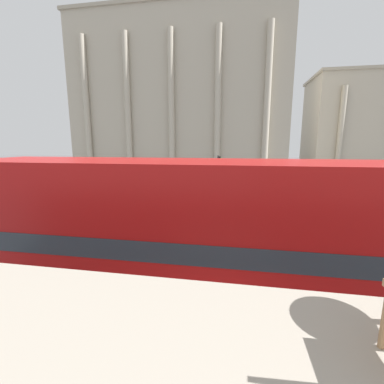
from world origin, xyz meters
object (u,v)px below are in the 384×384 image
double_decker_bus (183,239)px  traffic_light_mid (277,176)px  pedestrian_blue (226,177)px  traffic_light_near (179,190)px  car_white (162,195)px  car_navy (195,192)px  plaza_building_left (181,98)px  pedestrian_grey (229,188)px  pedestrian_white (168,188)px  traffic_light_far (219,167)px

double_decker_bus → traffic_light_mid: size_ratio=2.94×
double_decker_bus → pedestrian_blue: size_ratio=6.43×
traffic_light_near → car_white: size_ratio=0.80×
car_navy → plaza_building_left: bearing=131.2°
car_white → car_navy: (2.45, 1.82, 0.00)m
pedestrian_grey → pedestrian_white: size_ratio=1.02×
traffic_light_near → pedestrian_white: 8.48m
plaza_building_left → traffic_light_mid: size_ratio=9.59×
pedestrian_blue → double_decker_bus: bearing=87.6°
traffic_light_far → pedestrian_white: bearing=-124.6°
double_decker_bus → traffic_light_far: (-0.64, 21.87, -0.08)m
traffic_light_near → pedestrian_white: size_ratio=2.09×
traffic_light_far → car_navy: traffic_light_far is taller
car_white → pedestrian_blue: pedestrian_blue is taller
car_white → pedestrian_grey: 6.07m
pedestrian_white → pedestrian_grey: bearing=52.1°
car_white → pedestrian_blue: 11.25m
plaza_building_left → pedestrian_grey: size_ratio=21.42×
double_decker_bus → plaza_building_left: (-8.49, 39.36, 10.13)m
traffic_light_far → double_decker_bus: bearing=-88.3°
traffic_light_near → car_navy: size_ratio=0.80×
double_decker_bus → car_white: 14.76m
double_decker_bus → traffic_light_far: size_ratio=2.99×
pedestrian_white → traffic_light_mid: bearing=34.5°
traffic_light_far → pedestrian_blue: 2.70m
double_decker_bus → traffic_light_near: 8.29m
pedestrian_grey → traffic_light_near: bearing=-66.7°
traffic_light_near → traffic_light_mid: size_ratio=0.92×
pedestrian_grey → pedestrian_white: bearing=-132.4°
double_decker_bus → traffic_light_mid: bearing=67.3°
traffic_light_far → car_white: size_ratio=0.85×
double_decker_bus → traffic_light_near: size_ratio=3.20×
car_navy → pedestrian_white: size_ratio=2.63×
traffic_light_near → car_white: traffic_light_near is taller
traffic_light_far → pedestrian_white: (-4.07, -5.90, -1.43)m
traffic_light_mid → car_white: bearing=-177.1°
traffic_light_far → traffic_light_mid: bearing=-56.6°
traffic_light_near → traffic_light_far: traffic_light_far is taller
pedestrian_grey → pedestrian_white: (-5.40, -0.71, -0.02)m
plaza_building_left → car_white: 28.35m
double_decker_bus → pedestrian_white: size_ratio=6.70×
traffic_light_far → pedestrian_grey: traffic_light_far is taller
plaza_building_left → traffic_light_mid: bearing=-62.9°
traffic_light_mid → pedestrian_blue: traffic_light_mid is taller
car_navy → traffic_light_near: bearing=-61.0°
traffic_light_near → pedestrian_blue: traffic_light_near is taller
double_decker_bus → pedestrian_white: 16.71m
double_decker_bus → car_navy: 15.96m
traffic_light_far → pedestrian_white: 7.31m
plaza_building_left → car_navy: size_ratio=8.29×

